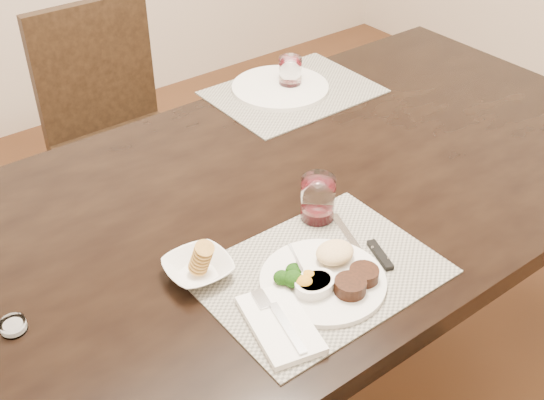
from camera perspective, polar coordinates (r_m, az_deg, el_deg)
ground_plane at (r=2.10m, az=0.88°, el=-16.10°), size 4.50×4.50×0.00m
dining_table at (r=1.63m, az=1.09°, el=-1.47°), size 2.00×1.00×0.75m
chair_far at (r=2.40m, az=-12.99°, el=6.17°), size 0.42×0.42×0.90m
placemat_near at (r=1.35m, az=3.97°, el=-6.14°), size 0.46×0.34×0.00m
placemat_far at (r=2.01m, az=1.78°, el=9.02°), size 0.46×0.34×0.00m
dinner_plate at (r=1.33m, az=4.75°, el=-6.34°), size 0.25×0.25×0.04m
napkin_fork at (r=1.24m, az=0.68°, el=-10.32°), size 0.14×0.20×0.02m
steak_knife at (r=1.41m, az=8.32°, el=-4.08°), size 0.06×0.21×0.01m
cracker_bowl at (r=1.34m, az=-6.20°, el=-5.66°), size 0.14×0.14×0.06m
sauce_ramekin at (r=1.30m, az=3.59°, el=-7.18°), size 0.08×0.12×0.07m
wine_glass_near at (r=1.47m, az=3.84°, el=-0.05°), size 0.07×0.07×0.10m
far_plate at (r=2.01m, az=0.69°, el=9.40°), size 0.28×0.28×0.01m
wine_glass_far at (r=2.01m, az=1.53°, el=10.49°), size 0.07×0.07×0.09m
salt_cellar at (r=1.32m, az=-20.83°, el=-9.85°), size 0.05×0.05×0.02m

